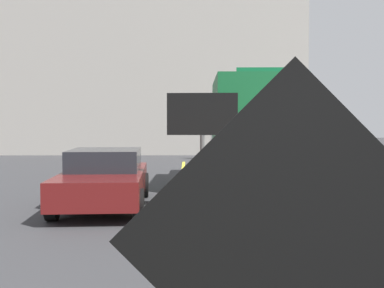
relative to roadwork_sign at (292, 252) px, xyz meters
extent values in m
cube|color=yellow|center=(-0.68, 3.77, -1.47)|extent=(0.14, 36.00, 0.01)
cube|color=orange|center=(0.00, 0.00, 0.05)|extent=(1.56, 0.09, 1.56)
cube|color=black|center=(0.00, -0.01, 0.05)|extent=(1.63, 0.07, 1.63)
cube|color=black|center=(0.00, 0.02, 0.05)|extent=(0.28, 0.02, 0.52)
cube|color=orange|center=(-0.14, 8.52, -1.25)|extent=(1.22, 1.87, 0.45)
cylinder|color=#4C4C4C|center=(-0.14, 8.52, -0.37)|extent=(0.10, 0.10, 1.30)
cube|color=black|center=(-0.14, 8.52, 0.75)|extent=(1.60, 0.19, 0.95)
sphere|color=yellow|center=(0.41, 8.53, 0.75)|extent=(0.09, 0.09, 0.09)
sphere|color=yellow|center=(0.11, 8.55, 0.75)|extent=(0.09, 0.09, 0.09)
sphere|color=yellow|center=(-0.19, 8.58, 0.75)|extent=(0.09, 0.09, 0.09)
sphere|color=yellow|center=(-0.49, 8.60, 0.75)|extent=(0.09, 0.09, 0.09)
sphere|color=yellow|center=(-0.66, 8.61, 0.93)|extent=(0.09, 0.09, 0.09)
sphere|color=yellow|center=(-0.66, 8.61, 0.57)|extent=(0.09, 0.09, 0.09)
cube|color=black|center=(1.56, 13.18, -0.90)|extent=(1.81, 6.54, 0.25)
cube|color=silver|center=(1.61, 15.53, 0.18)|extent=(2.42, 1.87, 1.90)
cube|color=#14592D|center=(1.54, 12.19, 0.55)|extent=(2.48, 4.48, 2.64)
cylinder|color=black|center=(0.47, 15.42, -1.02)|extent=(0.30, 0.91, 0.90)
cylinder|color=black|center=(2.75, 15.37, -1.02)|extent=(0.30, 0.91, 0.90)
cylinder|color=black|center=(0.37, 11.26, -1.02)|extent=(0.30, 0.91, 0.90)
cylinder|color=black|center=(2.66, 11.21, -1.02)|extent=(0.30, 0.91, 0.90)
cube|color=#591414|center=(-2.47, 9.08, -0.89)|extent=(2.10, 4.56, 0.60)
cube|color=black|center=(-2.48, 9.30, -0.34)|extent=(1.74, 2.10, 0.50)
cylinder|color=black|center=(-1.50, 7.65, -1.14)|extent=(0.26, 0.67, 0.66)
cylinder|color=black|center=(-3.28, 7.56, -1.14)|extent=(0.26, 0.67, 0.66)
cylinder|color=black|center=(-1.66, 10.60, -1.14)|extent=(0.26, 0.67, 0.66)
cylinder|color=black|center=(-3.44, 10.50, -1.14)|extent=(0.26, 0.67, 0.66)
cylinder|color=gray|center=(4.69, 21.65, 1.03)|extent=(0.18, 0.18, 5.00)
cube|color=#0F6033|center=(3.29, 21.70, 2.68)|extent=(2.60, 0.16, 1.30)
cube|color=white|center=(3.29, 21.74, 2.68)|extent=(1.82, 0.08, 0.18)
cube|color=gray|center=(-2.68, 30.15, 3.77)|extent=(19.07, 7.49, 10.48)
cube|color=black|center=(-0.33, 3.95, -1.46)|extent=(0.36, 0.36, 0.03)
cone|color=orange|center=(-0.33, 3.95, -1.16)|extent=(0.28, 0.28, 0.57)
cylinder|color=white|center=(-0.33, 3.95, -1.13)|extent=(0.19, 0.19, 0.08)
cube|color=black|center=(-0.60, 6.29, -1.46)|extent=(0.36, 0.36, 0.03)
cone|color=#EA5B0C|center=(-0.60, 6.29, -1.09)|extent=(0.28, 0.28, 0.70)
cylinder|color=white|center=(-0.60, 6.29, -1.06)|extent=(0.19, 0.19, 0.08)
camera|label=1|loc=(-0.46, -2.05, 0.58)|focal=43.74mm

